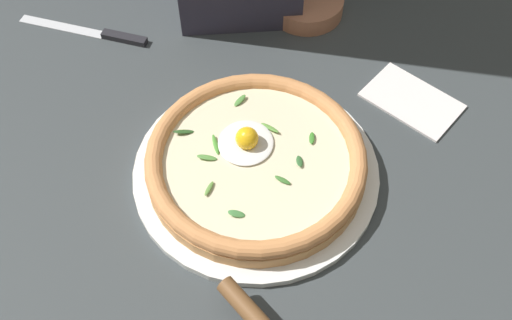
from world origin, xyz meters
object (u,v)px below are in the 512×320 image
(pizza, at_px, (256,160))
(folded_napkin, at_px, (412,100))
(table_knife, at_px, (102,34))
(side_bowl, at_px, (306,5))

(pizza, xyz_separation_m, folded_napkin, (0.17, -0.22, -0.03))
(table_knife, height_order, folded_napkin, table_knife)
(side_bowl, xyz_separation_m, table_knife, (-0.11, 0.33, -0.01))
(table_knife, bearing_deg, folded_napkin, -97.73)
(side_bowl, bearing_deg, pizza, 174.25)
(pizza, height_order, side_bowl, pizza)
(table_knife, distance_m, folded_napkin, 0.52)
(side_bowl, distance_m, folded_napkin, 0.26)
(pizza, height_order, folded_napkin, pizza)
(side_bowl, distance_m, table_knife, 0.35)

